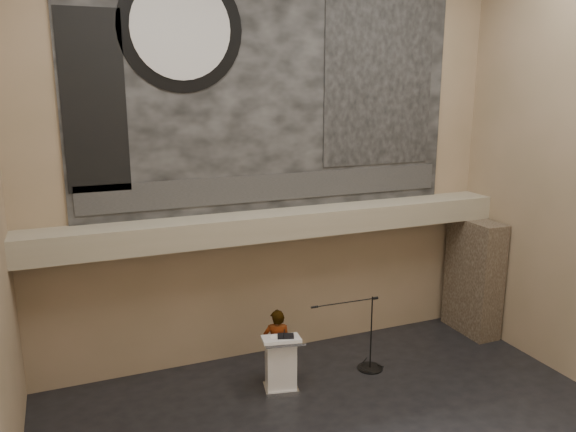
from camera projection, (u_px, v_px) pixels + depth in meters
name	position (u px, v px, depth m)	size (l,w,h in m)	color
wall_back	(273.00, 158.00, 11.45)	(10.00, 0.02, 8.50)	#877455
soffit	(281.00, 224.00, 11.39)	(10.00, 0.80, 0.50)	gray
sprinkler_left	(204.00, 246.00, 10.82)	(0.04, 0.04, 0.06)	#B2893D
sprinkler_right	(363.00, 229.00, 12.10)	(0.04, 0.04, 0.06)	#B2893D
banner	(273.00, 85.00, 11.09)	(8.00, 0.05, 5.00)	black
banner_text_strip	(275.00, 187.00, 11.53)	(7.76, 0.02, 0.55)	#2A2A2A
banner_clock_rim	(181.00, 28.00, 10.17)	(2.30, 2.30, 0.02)	black
banner_clock_face	(181.00, 28.00, 10.15)	(1.84, 1.84, 0.02)	silver
banner_building_print	(380.00, 80.00, 11.91)	(2.60, 0.02, 3.60)	black
banner_brick_print	(94.00, 102.00, 9.88)	(1.10, 0.02, 3.20)	black
stone_pier	(474.00, 277.00, 13.05)	(0.60, 1.40, 2.70)	#3F3327
lectern	(281.00, 364.00, 10.62)	(0.80, 0.64, 1.13)	silver
binder	(286.00, 336.00, 10.48)	(0.31, 0.24, 0.04)	black
papers	(277.00, 338.00, 10.45)	(0.21, 0.29, 0.01)	white
speaker_person	(277.00, 345.00, 10.94)	(0.54, 0.36, 1.49)	white
mic_stand	(368.00, 358.00, 11.49)	(1.59, 0.52, 1.58)	black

